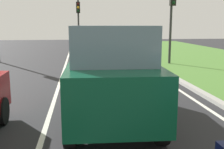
% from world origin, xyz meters
% --- Properties ---
extents(ground_plane, '(60.00, 60.00, 0.00)m').
position_xyz_m(ground_plane, '(0.00, 14.00, 0.00)').
color(ground_plane, '#262628').
extents(lane_line_center, '(0.12, 32.00, 0.01)m').
position_xyz_m(lane_line_center, '(-0.70, 14.00, 0.00)').
color(lane_line_center, silver).
rests_on(lane_line_center, ground).
extents(lane_line_right_edge, '(0.12, 32.00, 0.01)m').
position_xyz_m(lane_line_right_edge, '(3.60, 14.00, 0.00)').
color(lane_line_right_edge, silver).
rests_on(lane_line_right_edge, ground).
extents(curb_right, '(0.24, 48.00, 0.12)m').
position_xyz_m(curb_right, '(4.10, 14.00, 0.06)').
color(curb_right, '#9E9B93').
rests_on(curb_right, ground).
extents(car_suv_ahead, '(2.12, 4.57, 2.28)m').
position_xyz_m(car_suv_ahead, '(0.82, 8.65, 1.17)').
color(car_suv_ahead, '#0C472D').
rests_on(car_suv_ahead, ground).
extents(traffic_light_near_right, '(0.32, 0.50, 4.49)m').
position_xyz_m(traffic_light_near_right, '(5.31, 17.41, 3.03)').
color(traffic_light_near_right, '#2D2D2D').
rests_on(traffic_light_near_right, ground).
extents(traffic_light_far_median, '(0.32, 0.50, 4.31)m').
position_xyz_m(traffic_light_far_median, '(0.10, 25.42, 2.94)').
color(traffic_light_far_median, '#2D2D2D').
rests_on(traffic_light_far_median, ground).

